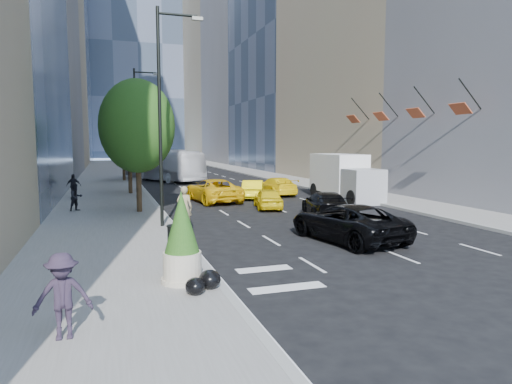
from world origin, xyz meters
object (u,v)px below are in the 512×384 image
object	(u,v)px
black_sedan_lincoln	(347,222)
box_truck	(345,177)
city_bus	(163,165)
black_sedan_mercedes	(325,205)
planter_shrub	(182,239)
trash_can	(175,238)
skateboarder	(184,210)

from	to	relation	value
black_sedan_lincoln	box_truck	distance (m)	14.02
city_bus	black_sedan_mercedes	bearing A→B (deg)	-102.79
box_truck	city_bus	bearing A→B (deg)	116.49
black_sedan_mercedes	planter_shrub	size ratio (longest dim) A/B	1.90
trash_can	black_sedan_mercedes	bearing A→B (deg)	32.48
black_sedan_lincoln	skateboarder	bearing A→B (deg)	-43.52
black_sedan_lincoln	black_sedan_mercedes	distance (m)	5.91
city_bus	black_sedan_lincoln	bearing A→B (deg)	-107.89
skateboarder	trash_can	distance (m)	4.21
skateboarder	box_truck	bearing A→B (deg)	-123.31
black_sedan_lincoln	planter_shrub	bearing A→B (deg)	17.90
skateboarder	black_sedan_lincoln	size ratio (longest dim) A/B	0.35
skateboarder	city_bus	distance (m)	28.80
trash_can	box_truck	bearing A→B (deg)	41.85
trash_can	planter_shrub	distance (m)	4.03
skateboarder	black_sedan_lincoln	distance (m)	7.30
trash_can	black_sedan_lincoln	bearing A→B (deg)	0.56
black_sedan_mercedes	black_sedan_lincoln	bearing A→B (deg)	86.81
box_truck	planter_shrub	xyz separation A→B (m)	(-14.17, -16.29, -0.26)
black_sedan_lincoln	planter_shrub	xyz separation A→B (m)	(-7.47, -4.00, 0.60)
black_sedan_lincoln	box_truck	xyz separation A→B (m)	(6.70, 12.29, 0.87)
black_sedan_lincoln	trash_can	world-z (taller)	black_sedan_lincoln
black_sedan_mercedes	box_truck	bearing A→B (deg)	-111.19
planter_shrub	city_bus	bearing A→B (deg)	84.13
skateboarder	planter_shrub	distance (m)	8.13
black_sedan_lincoln	planter_shrub	world-z (taller)	planter_shrub
box_truck	black_sedan_lincoln	bearing A→B (deg)	-119.11
black_sedan_mercedes	city_bus	size ratio (longest dim) A/B	0.41
box_truck	trash_can	xyz separation A→B (m)	(-13.80, -12.36, -1.06)
skateboarder	black_sedan_mercedes	distance (m)	8.10
skateboarder	black_sedan_mercedes	world-z (taller)	skateboarder
box_truck	planter_shrub	size ratio (longest dim) A/B	2.63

